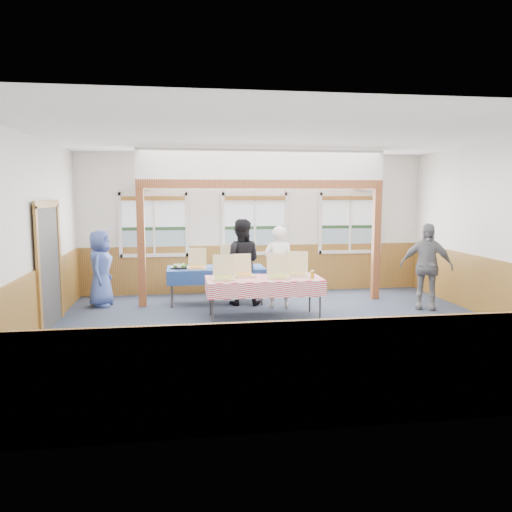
{
  "coord_description": "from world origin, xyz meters",
  "views": [
    {
      "loc": [
        -1.68,
        -7.99,
        2.29
      ],
      "look_at": [
        -0.34,
        1.0,
        1.16
      ],
      "focal_mm": 35.0,
      "sensor_mm": 36.0,
      "label": 1
    }
  ],
  "objects_px": {
    "woman_white": "(279,267)",
    "person_grey": "(426,266)",
    "table_left": "(216,270)",
    "table_right": "(264,280)",
    "man_blue": "(100,268)",
    "woman_black": "(241,262)"
  },
  "relations": [
    {
      "from": "woman_white",
      "to": "person_grey",
      "type": "distance_m",
      "value": 2.94
    },
    {
      "from": "table_left",
      "to": "person_grey",
      "type": "bearing_deg",
      "value": -6.16
    },
    {
      "from": "table_right",
      "to": "man_blue",
      "type": "height_order",
      "value": "man_blue"
    },
    {
      "from": "table_left",
      "to": "table_right",
      "type": "xyz_separation_m",
      "value": [
        0.79,
        -1.43,
        0.0
      ]
    },
    {
      "from": "table_right",
      "to": "person_grey",
      "type": "distance_m",
      "value": 3.34
    },
    {
      "from": "table_right",
      "to": "woman_white",
      "type": "bearing_deg",
      "value": 86.46
    },
    {
      "from": "table_right",
      "to": "woman_white",
      "type": "distance_m",
      "value": 0.93
    },
    {
      "from": "table_left",
      "to": "woman_white",
      "type": "relative_size",
      "value": 1.29
    },
    {
      "from": "woman_black",
      "to": "man_blue",
      "type": "relative_size",
      "value": 1.14
    },
    {
      "from": "woman_black",
      "to": "woman_white",
      "type": "bearing_deg",
      "value": 160.71
    },
    {
      "from": "table_right",
      "to": "man_blue",
      "type": "xyz_separation_m",
      "value": [
        -3.14,
        1.48,
        0.07
      ]
    },
    {
      "from": "table_left",
      "to": "woman_black",
      "type": "height_order",
      "value": "woman_black"
    },
    {
      "from": "woman_black",
      "to": "man_blue",
      "type": "xyz_separation_m",
      "value": [
        -2.85,
        0.26,
        -0.11
      ]
    },
    {
      "from": "man_blue",
      "to": "person_grey",
      "type": "height_order",
      "value": "person_grey"
    },
    {
      "from": "man_blue",
      "to": "person_grey",
      "type": "relative_size",
      "value": 0.91
    },
    {
      "from": "woman_black",
      "to": "person_grey",
      "type": "relative_size",
      "value": 1.04
    },
    {
      "from": "table_right",
      "to": "person_grey",
      "type": "xyz_separation_m",
      "value": [
        3.32,
        0.28,
        0.15
      ]
    },
    {
      "from": "table_right",
      "to": "person_grey",
      "type": "relative_size",
      "value": 1.34
    },
    {
      "from": "table_left",
      "to": "woman_white",
      "type": "bearing_deg",
      "value": -17.39
    },
    {
      "from": "table_left",
      "to": "person_grey",
      "type": "relative_size",
      "value": 1.25
    },
    {
      "from": "table_right",
      "to": "woman_black",
      "type": "distance_m",
      "value": 1.27
    },
    {
      "from": "table_right",
      "to": "woman_black",
      "type": "relative_size",
      "value": 1.29
    }
  ]
}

